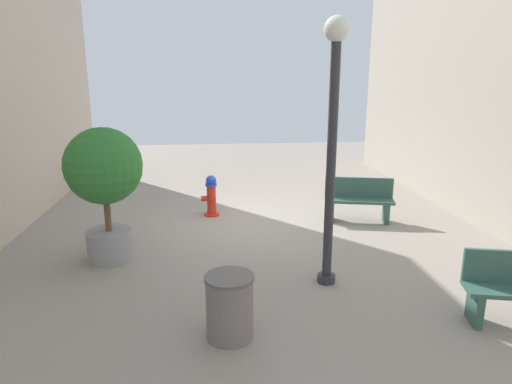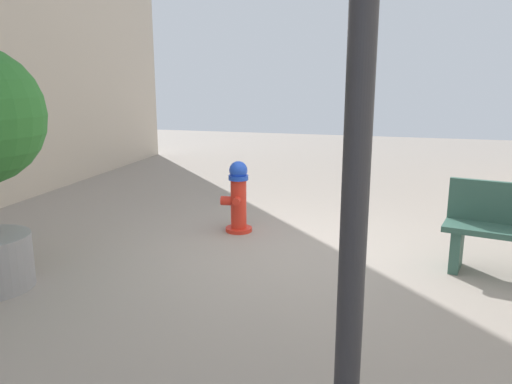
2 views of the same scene
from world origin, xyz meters
name	(u,v)px [view 1 (image 1 of 2)]	position (x,y,z in m)	size (l,w,h in m)	color
ground_plane	(251,222)	(0.00, 0.00, 0.00)	(23.40, 23.40, 0.00)	gray
fire_hydrant	(211,195)	(0.85, -0.60, 0.47)	(0.41, 0.44, 0.94)	red
bench_near	(359,199)	(-2.36, 0.14, 0.49)	(1.54, 0.76, 0.95)	#33594C
planter_tree	(104,177)	(2.63, 1.76, 1.48)	(1.29, 1.29, 2.31)	gray
street_lamp	(333,126)	(-0.88, 3.05, 2.43)	(0.36, 0.36, 3.91)	#2D2D33
trash_bin	(230,307)	(0.68, 4.39, 0.41)	(0.61, 0.61, 0.81)	slate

